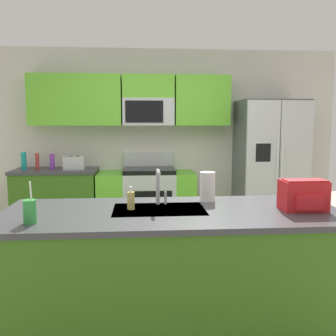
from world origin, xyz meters
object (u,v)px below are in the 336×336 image
backpack (303,194)px  bottle_teal (24,161)px  drink_cup_green (30,211)px  soap_dispenser (131,200)px  refrigerator (269,166)px  pepper_mill (37,161)px  sink_faucet (159,184)px  toaster (74,163)px  paper_towel_roll (207,187)px  bottle_purple (52,162)px  range_oven (147,200)px

backpack → bottle_teal: bearing=137.1°
drink_cup_green → soap_dispenser: 0.72m
refrigerator → pepper_mill: 3.25m
sink_faucet → bottle_teal: bearing=126.6°
toaster → paper_towel_roll: bearing=-56.2°
refrigerator → bottle_teal: (-3.43, 0.07, 0.09)m
refrigerator → paper_towel_roll: 2.51m
paper_towel_roll → drink_cup_green: bearing=-155.2°
pepper_mill → bottle_teal: bottle_teal is taller
toaster → bottle_purple: bearing=169.2°
bottle_teal → pepper_mill: bearing=0.9°
soap_dispenser → refrigerator: bearing=51.3°
drink_cup_green → paper_towel_roll: size_ratio=1.13×
refrigerator → backpack: 2.60m
range_oven → toaster: 1.13m
range_oven → soap_dispenser: range_oven is taller
paper_towel_roll → refrigerator: bearing=58.8°
sink_faucet → paper_towel_roll: sink_faucet is taller
bottle_purple → drink_cup_green: size_ratio=0.78×
sink_faucet → paper_towel_roll: 0.43m
sink_faucet → range_oven: bearing=91.3°
refrigerator → range_oven: bearing=177.7°
range_oven → soap_dispenser: (-0.16, -2.46, 0.53)m
drink_cup_green → pepper_mill: bearing=104.1°
toaster → bottle_purple: 0.32m
refrigerator → bottle_purple: size_ratio=8.76×
range_oven → refrigerator: size_ratio=0.74×
bottle_teal → backpack: bearing=-42.9°
drink_cup_green → paper_towel_roll: bearing=24.8°
backpack → range_oven: bearing=113.0°
bottle_purple → soap_dispenser: 2.72m
bottle_teal → backpack: (2.78, -2.58, -0.00)m
pepper_mill → bottle_teal: 0.18m
toaster → soap_dispenser: toaster is taller
toaster → paper_towel_roll: (1.45, -2.16, 0.03)m
pepper_mill → bottle_purple: (0.20, 0.01, -0.01)m
refrigerator → pepper_mill: size_ratio=8.31×
range_oven → bottle_purple: (-1.30, 0.01, 0.56)m
bottle_purple → soap_dispenser: size_ratio=1.24×
soap_dispenser → sink_faucet: bearing=30.6°
refrigerator → bottle_purple: bearing=178.5°
range_oven → bottle_purple: bottle_purple is taller
paper_towel_roll → toaster: bearing=123.8°
range_oven → backpack: 2.87m
toaster → drink_cup_green: bearing=-86.0°
sink_faucet → bottle_purple: bearing=120.0°
drink_cup_green → soap_dispenser: size_ratio=1.60×
bottle_teal → drink_cup_green: size_ratio=0.87×
sink_faucet → paper_towel_roll: (0.41, 0.12, -0.05)m
backpack → soap_dispenser: bearing=174.2°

